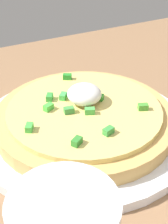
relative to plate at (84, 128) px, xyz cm
name	(u,v)px	position (x,y,z in cm)	size (l,w,h in cm)	color
dining_table	(119,184)	(-0.03, 9.25, -2.27)	(98.23, 87.96, 3.20)	#8E6847
plate	(84,128)	(0.00, 0.00, 0.00)	(29.04, 29.04, 1.34)	white
pizza	(84,116)	(-0.02, -0.04, 2.06)	(23.98, 23.98, 5.25)	tan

